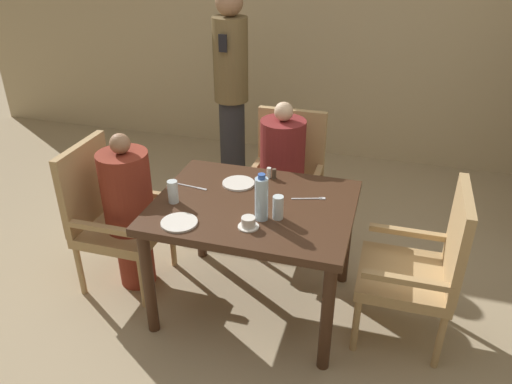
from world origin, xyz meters
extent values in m
plane|color=tan|center=(0.00, 0.00, 0.00)|extent=(16.00, 16.00, 0.00)
cube|color=#C6B289|center=(0.00, 2.55, 1.40)|extent=(8.00, 0.06, 2.80)
cube|color=#422819|center=(0.00, 0.00, 0.73)|extent=(1.17, 0.93, 0.05)
cylinder|color=#422819|center=(-0.52, -0.40, 0.35)|extent=(0.07, 0.07, 0.71)
cylinder|color=#422819|center=(0.52, -0.40, 0.35)|extent=(0.07, 0.07, 0.71)
cylinder|color=#422819|center=(-0.52, 0.40, 0.35)|extent=(0.07, 0.07, 0.71)
cylinder|color=#422819|center=(0.52, 0.40, 0.35)|extent=(0.07, 0.07, 0.71)
cube|color=tan|center=(-0.90, 0.00, 0.41)|extent=(0.52, 0.52, 0.07)
cube|color=tan|center=(-1.14, 0.00, 0.72)|extent=(0.05, 0.52, 0.54)
cube|color=tan|center=(-0.90, 0.24, 0.57)|extent=(0.46, 0.04, 0.04)
cube|color=tan|center=(-0.90, -0.24, 0.57)|extent=(0.46, 0.04, 0.04)
cylinder|color=tan|center=(-0.67, 0.23, 0.19)|extent=(0.04, 0.04, 0.38)
cylinder|color=tan|center=(-0.67, -0.23, 0.19)|extent=(0.04, 0.04, 0.38)
cylinder|color=tan|center=(-1.13, 0.23, 0.19)|extent=(0.04, 0.04, 0.38)
cylinder|color=tan|center=(-1.13, -0.23, 0.19)|extent=(0.04, 0.04, 0.38)
cylinder|color=maroon|center=(-0.84, 0.00, 0.22)|extent=(0.24, 0.24, 0.45)
cylinder|color=maroon|center=(-0.84, 0.00, 0.71)|extent=(0.32, 0.32, 0.53)
sphere|color=#997051|center=(-0.84, 0.00, 1.04)|extent=(0.13, 0.13, 0.13)
cube|color=tan|center=(0.00, 0.78, 0.41)|extent=(0.52, 0.52, 0.07)
cube|color=tan|center=(0.00, 1.02, 0.72)|extent=(0.52, 0.05, 0.54)
cube|color=tan|center=(0.24, 0.78, 0.57)|extent=(0.04, 0.46, 0.04)
cube|color=tan|center=(-0.24, 0.78, 0.57)|extent=(0.04, 0.46, 0.04)
cylinder|color=tan|center=(0.23, 0.55, 0.19)|extent=(0.04, 0.04, 0.38)
cylinder|color=tan|center=(-0.23, 0.55, 0.19)|extent=(0.04, 0.04, 0.38)
cylinder|color=tan|center=(0.23, 1.01, 0.19)|extent=(0.04, 0.04, 0.38)
cylinder|color=tan|center=(-0.23, 1.01, 0.19)|extent=(0.04, 0.04, 0.38)
cylinder|color=maroon|center=(0.00, 0.72, 0.22)|extent=(0.24, 0.24, 0.45)
cylinder|color=maroon|center=(0.00, 0.72, 0.73)|extent=(0.32, 0.32, 0.56)
sphere|color=beige|center=(0.00, 0.72, 1.08)|extent=(0.13, 0.13, 0.13)
cube|color=tan|center=(0.90, 0.00, 0.41)|extent=(0.52, 0.52, 0.07)
cube|color=tan|center=(1.14, 0.00, 0.72)|extent=(0.05, 0.52, 0.54)
cube|color=tan|center=(0.90, -0.24, 0.57)|extent=(0.46, 0.04, 0.04)
cube|color=tan|center=(0.90, 0.24, 0.57)|extent=(0.46, 0.04, 0.04)
cylinder|color=tan|center=(0.67, -0.23, 0.19)|extent=(0.04, 0.04, 0.38)
cylinder|color=tan|center=(0.67, 0.23, 0.19)|extent=(0.04, 0.04, 0.38)
cylinder|color=tan|center=(1.13, -0.23, 0.19)|extent=(0.04, 0.04, 0.38)
cylinder|color=tan|center=(1.13, 0.23, 0.19)|extent=(0.04, 0.04, 0.38)
cylinder|color=#2D2D33|center=(-0.67, 1.58, 0.41)|extent=(0.23, 0.23, 0.83)
cylinder|color=brown|center=(-0.67, 1.58, 1.18)|extent=(0.30, 0.30, 0.70)
sphere|color=#997051|center=(-0.67, 1.58, 1.64)|extent=(0.23, 0.23, 0.23)
cube|color=black|center=(-0.67, 1.40, 1.35)|extent=(0.07, 0.01, 0.14)
cylinder|color=white|center=(-0.16, 0.20, 0.76)|extent=(0.20, 0.20, 0.01)
cylinder|color=white|center=(-0.33, -0.33, 0.76)|extent=(0.20, 0.20, 0.01)
cylinder|color=white|center=(0.05, -0.26, 0.76)|extent=(0.12, 0.12, 0.01)
cylinder|color=white|center=(0.05, -0.26, 0.79)|extent=(0.08, 0.08, 0.05)
cylinder|color=silver|center=(0.09, -0.16, 0.88)|extent=(0.07, 0.07, 0.25)
cylinder|color=#3359B2|center=(0.09, -0.16, 1.02)|extent=(0.04, 0.04, 0.03)
cylinder|color=silver|center=(-0.46, -0.12, 0.83)|extent=(0.06, 0.06, 0.14)
cylinder|color=silver|center=(0.18, -0.12, 0.83)|extent=(0.06, 0.06, 0.14)
cylinder|color=white|center=(0.00, 0.34, 0.79)|extent=(0.03, 0.03, 0.07)
cylinder|color=#4C3D2D|center=(0.03, 0.34, 0.79)|extent=(0.03, 0.03, 0.07)
cube|color=silver|center=(0.29, 0.14, 0.76)|extent=(0.18, 0.06, 0.00)
cube|color=silver|center=(0.38, 0.16, 0.76)|extent=(0.04, 0.03, 0.00)
cube|color=silver|center=(-0.45, 0.09, 0.76)|extent=(0.19, 0.03, 0.00)
cube|color=silver|center=(-0.35, 0.08, 0.76)|extent=(0.06, 0.02, 0.00)
camera|label=1|loc=(0.72, -2.44, 2.22)|focal=35.00mm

